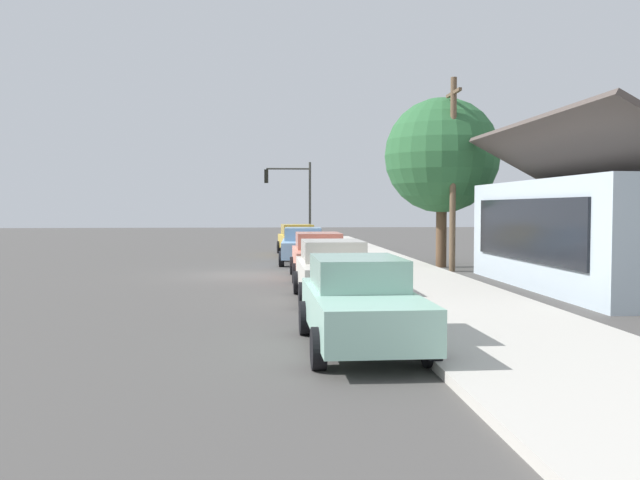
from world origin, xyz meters
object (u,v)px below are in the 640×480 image
(traffic_light_main, at_px, (292,191))
(car_coral, at_px, (319,255))
(car_ivory, at_px, (334,270))
(car_seafoam, at_px, (360,302))
(utility_pole_wooden, at_px, (453,170))
(car_skyblue, at_px, (303,245))
(fire_hydrant_red, at_px, (390,284))
(car_mustard, at_px, (298,239))
(shade_tree, at_px, (442,156))

(traffic_light_main, bearing_deg, car_coral, 1.03)
(car_ivory, height_order, car_seafoam, same)
(car_ivory, height_order, utility_pole_wooden, utility_pole_wooden)
(car_ivory, bearing_deg, car_coral, 179.22)
(car_skyblue, distance_m, car_coral, 6.20)
(car_seafoam, distance_m, fire_hydrant_red, 5.80)
(car_ivory, xyz_separation_m, traffic_light_main, (-22.37, -0.25, 2.68))
(car_ivory, distance_m, fire_hydrant_red, 1.60)
(car_coral, distance_m, utility_pole_wooden, 6.53)
(utility_pole_wooden, relative_size, fire_hydrant_red, 10.56)
(car_ivory, height_order, fire_hydrant_red, car_ivory)
(car_seafoam, relative_size, fire_hydrant_red, 6.56)
(car_mustard, relative_size, shade_tree, 0.68)
(car_mustard, bearing_deg, traffic_light_main, 178.12)
(car_ivory, relative_size, shade_tree, 0.65)
(car_seafoam, bearing_deg, shade_tree, 159.72)
(car_seafoam, bearing_deg, utility_pole_wooden, 157.52)
(shade_tree, bearing_deg, car_skyblue, -111.74)
(shade_tree, bearing_deg, utility_pole_wooden, -1.85)
(car_skyblue, bearing_deg, fire_hydrant_red, 10.01)
(shade_tree, bearing_deg, car_ivory, -29.60)
(car_seafoam, relative_size, utility_pole_wooden, 0.62)
(car_seafoam, height_order, traffic_light_main, traffic_light_main)
(car_skyblue, bearing_deg, shade_tree, 71.04)
(car_skyblue, bearing_deg, car_mustard, -177.57)
(car_ivory, bearing_deg, car_skyblue, -179.39)
(traffic_light_main, bearing_deg, utility_pole_wooden, 21.14)
(car_ivory, relative_size, fire_hydrant_red, 6.48)
(fire_hydrant_red, bearing_deg, car_coral, -167.93)
(fire_hydrant_red, bearing_deg, car_seafoam, -15.76)
(utility_pole_wooden, bearing_deg, car_seafoam, -21.74)
(car_ivory, bearing_deg, traffic_light_main, -179.63)
(car_skyblue, xyz_separation_m, car_seafoam, (18.13, 0.02, -0.00))
(car_skyblue, xyz_separation_m, car_coral, (6.20, 0.23, -0.00))
(car_coral, xyz_separation_m, traffic_light_main, (-16.68, -0.30, 2.68))
(car_skyblue, bearing_deg, traffic_light_main, -176.86)
(car_mustard, distance_m, fire_hydrant_red, 18.36)
(car_skyblue, relative_size, utility_pole_wooden, 0.64)
(car_seafoam, xyz_separation_m, fire_hydrant_red, (-5.57, 1.57, -0.32))
(shade_tree, height_order, traffic_light_main, shade_tree)
(car_seafoam, xyz_separation_m, shade_tree, (-15.88, 5.63, 3.82))
(car_mustard, height_order, shade_tree, shade_tree)
(car_skyblue, distance_m, shade_tree, 7.19)
(car_skyblue, relative_size, fire_hydrant_red, 6.72)
(shade_tree, relative_size, fire_hydrant_red, 9.90)
(car_coral, relative_size, traffic_light_main, 0.91)
(car_seafoam, distance_m, shade_tree, 17.28)
(car_coral, distance_m, traffic_light_main, 16.90)
(car_skyblue, height_order, utility_pole_wooden, utility_pole_wooden)
(utility_pole_wooden, distance_m, fire_hydrant_red, 9.92)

